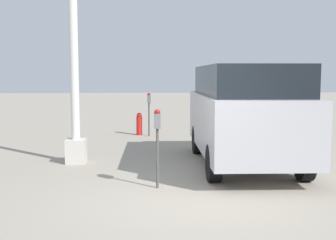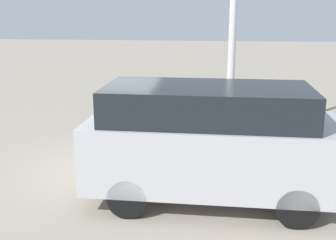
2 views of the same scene
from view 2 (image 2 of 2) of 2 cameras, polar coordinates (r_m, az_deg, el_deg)
ground_plane at (r=10.07m, az=-8.59°, el=-6.12°), size 80.00×80.00×0.00m
parking_meter_near at (r=10.00m, az=-4.35°, el=0.16°), size 0.20×0.11×1.42m
lamp_post at (r=11.39m, az=8.61°, el=8.46°), size 0.44×0.44×6.17m
parked_van at (r=7.89m, az=5.85°, el=-2.73°), size 4.69×2.05×2.22m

